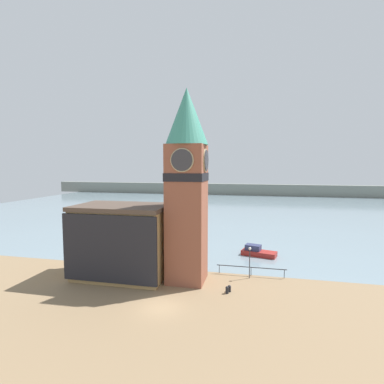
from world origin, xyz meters
name	(u,v)px	position (x,y,z in m)	size (l,w,h in m)	color
ground_plane	(161,307)	(0.00, 0.00, 0.00)	(160.00, 160.00, 0.00)	#846B4C
water	(230,207)	(0.00, 70.45, 0.00)	(160.00, 120.00, 0.00)	gray
far_shoreline	(238,189)	(0.00, 110.45, 2.50)	(180.00, 3.00, 5.00)	gray
pier_railing	(251,268)	(8.16, 10.20, 0.93)	(8.38, 0.08, 1.09)	#232328
clock_tower	(187,181)	(0.87, 7.05, 11.71)	(4.83, 4.83, 22.03)	brown
pier_building	(122,241)	(-7.07, 6.70, 4.38)	(11.12, 7.11, 8.72)	tan
boat_near	(257,252)	(8.89, 18.80, 0.56)	(5.37, 3.25, 1.55)	maroon
mooring_bollard_near	(229,288)	(6.02, 4.96, 0.39)	(0.36, 0.36, 0.73)	black
mooring_bollard_far	(227,290)	(5.82, 4.48, 0.42)	(0.34, 0.34, 0.78)	black
lamp_post	(250,256)	(7.98, 9.35, 2.65)	(0.32, 0.32, 3.77)	#2D2D33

